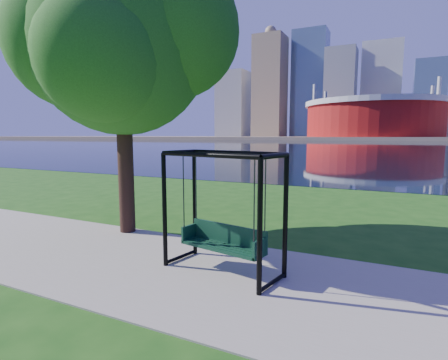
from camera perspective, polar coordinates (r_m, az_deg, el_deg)
The scene contains 8 objects.
ground at distance 7.23m, azimuth 0.99°, elevation -14.27°, with size 900.00×900.00×0.00m, color #1E5114.
path at distance 6.81m, azimuth -0.84°, elevation -15.54°, with size 120.00×4.00×0.03m, color #9E937F.
river at distance 108.18m, azimuth 24.48°, elevation 5.18°, with size 900.00×180.00×0.02m, color black.
far_bank at distance 312.12m, azimuth 25.52°, elevation 6.23°, with size 900.00×228.00×2.00m, color #937F60.
stadium at distance 241.73m, azimuth 23.13°, elevation 9.40°, with size 83.00×83.00×32.00m.
skyline at distance 327.27m, azimuth 25.12°, elevation 12.39°, with size 392.00×66.00×96.50m.
swing at distance 6.74m, azimuth -0.14°, elevation -5.72°, with size 2.45×1.42×2.36m.
park_tree at distance 10.17m, azimuth -16.43°, elevation 20.81°, with size 5.90×5.33×7.32m.
Camera 1 is at (2.83, -6.11, 2.65)m, focal length 28.00 mm.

